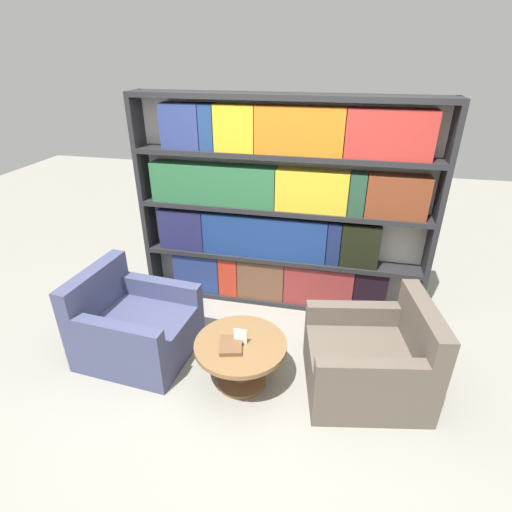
{
  "coord_description": "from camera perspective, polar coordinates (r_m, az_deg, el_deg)",
  "views": [
    {
      "loc": [
        0.58,
        -2.39,
        2.52
      ],
      "look_at": [
        -0.1,
        0.64,
        0.92
      ],
      "focal_mm": 28.0,
      "sensor_mm": 36.0,
      "label": 1
    }
  ],
  "objects": [
    {
      "name": "bookshelf",
      "position": [
        4.07,
        3.41,
        6.57
      ],
      "size": [
        2.98,
        0.3,
        2.18
      ],
      "color": "silver",
      "rests_on": "ground_plane"
    },
    {
      "name": "stray_book",
      "position": [
        3.25,
        -3.58,
        -12.56
      ],
      "size": [
        0.22,
        0.26,
        0.03
      ],
      "color": "brown",
      "rests_on": "coffee_table"
    },
    {
      "name": "armchair_left",
      "position": [
        3.85,
        -17.0,
        -9.69
      ],
      "size": [
        0.99,
        0.91,
        0.81
      ],
      "rotation": [
        0.0,
        0.0,
        1.49
      ],
      "color": "#42476B",
      "rests_on": "ground_plane"
    },
    {
      "name": "ground_plane",
      "position": [
        3.51,
        -0.75,
        -18.41
      ],
      "size": [
        14.0,
        14.0,
        0.0
      ],
      "primitive_type": "plane",
      "color": "gray"
    },
    {
      "name": "coffee_table",
      "position": [
        3.37,
        -2.19,
        -13.84
      ],
      "size": [
        0.75,
        0.75,
        0.42
      ],
      "color": "brown",
      "rests_on": "ground_plane"
    },
    {
      "name": "armchair_right",
      "position": [
        3.47,
        16.09,
        -14.26
      ],
      "size": [
        1.07,
        0.99,
        0.81
      ],
      "rotation": [
        0.0,
        0.0,
        -1.38
      ],
      "color": "brown",
      "rests_on": "ground_plane"
    },
    {
      "name": "table_sign",
      "position": [
        3.26,
        -2.25,
        -11.54
      ],
      "size": [
        0.11,
        0.06,
        0.13
      ],
      "color": "black",
      "rests_on": "coffee_table"
    }
  ]
}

